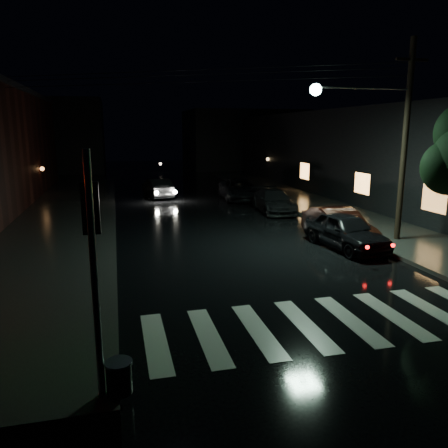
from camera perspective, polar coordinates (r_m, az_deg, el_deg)
ground at (r=9.91m, az=-1.43°, el=-15.69°), size 120.00×120.00×0.00m
sidewalk_left at (r=23.22m, az=-21.41°, el=0.01°), size 6.00×44.00×0.15m
sidewalk_right at (r=25.90m, az=13.58°, el=1.70°), size 4.00×44.00×0.15m
building_right at (r=32.63m, az=21.65°, el=8.46°), size 10.00×40.00×6.00m
building_far_left at (r=54.17m, az=-23.02°, el=10.55°), size 14.00×10.00×8.00m
building_far_right at (r=55.87m, az=2.58°, el=10.99°), size 14.00×10.00×7.00m
crosswalk at (r=11.28m, az=13.39°, el=-12.38°), size 9.00×3.00×0.01m
signal_pole_corner at (r=7.74m, az=-15.04°, el=-11.77°), size 0.68×0.61×4.20m
utility_pole at (r=18.89m, az=21.00°, el=11.29°), size 4.92×0.44×8.00m
parked_car_a at (r=17.98m, az=15.58°, el=-0.86°), size 2.14×4.35×1.43m
parked_car_b at (r=18.87m, az=14.73°, el=-0.22°), size 1.52×4.32×1.42m
parked_car_c at (r=25.27m, az=6.50°, el=3.02°), size 2.09×4.55×1.29m
parked_car_d at (r=29.66m, az=2.03°, el=4.54°), size 2.69×5.17×1.39m
oncoming_car at (r=31.01m, az=-8.67°, el=4.69°), size 1.96×4.23×1.34m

